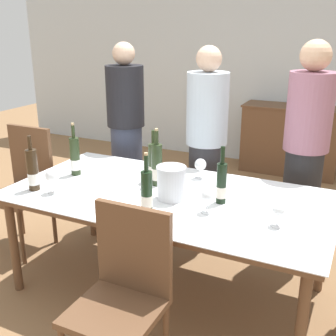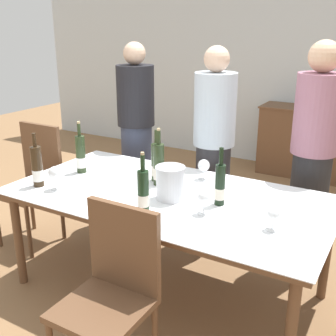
{
  "view_description": "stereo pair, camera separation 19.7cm",
  "coord_description": "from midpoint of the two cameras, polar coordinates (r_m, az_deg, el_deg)",
  "views": [
    {
      "loc": [
        1.1,
        -2.28,
        1.78
      ],
      "look_at": [
        0.0,
        0.0,
        0.91
      ],
      "focal_mm": 45.0,
      "sensor_mm": 36.0,
      "label": 1
    },
    {
      "loc": [
        1.28,
        -2.19,
        1.78
      ],
      "look_at": [
        0.0,
        0.0,
        0.91
      ],
      "focal_mm": 45.0,
      "sensor_mm": 36.0,
      "label": 2
    }
  ],
  "objects": [
    {
      "name": "dining_table",
      "position": [
        2.77,
        -2.05,
        -4.65
      ],
      "size": [
        2.09,
        1.09,
        0.73
      ],
      "color": "brown",
      "rests_on": "ground_plane"
    },
    {
      "name": "wine_bottle_3",
      "position": [
        3.15,
        -14.25,
        1.39
      ],
      "size": [
        0.07,
        0.07,
        0.39
      ],
      "color": "#28381E",
      "rests_on": "dining_table"
    },
    {
      "name": "wine_glass_1",
      "position": [
        2.34,
        12.38,
        -5.86
      ],
      "size": [
        0.07,
        0.07,
        0.13
      ],
      "color": "white",
      "rests_on": "dining_table"
    },
    {
      "name": "wine_glass_4",
      "position": [
        2.99,
        2.54,
        0.37
      ],
      "size": [
        0.08,
        0.08,
        0.15
      ],
      "color": "white",
      "rests_on": "dining_table"
    },
    {
      "name": "person_host",
      "position": [
        3.81,
        -7.14,
        4.24
      ],
      "size": [
        0.33,
        0.33,
        1.64
      ],
      "color": "#383F56",
      "rests_on": "ground_plane"
    },
    {
      "name": "ice_bucket",
      "position": [
        2.63,
        -1.7,
        -1.93
      ],
      "size": [
        0.19,
        0.19,
        0.21
      ],
      "color": "silver",
      "rests_on": "dining_table"
    },
    {
      "name": "wine_bottle_2",
      "position": [
        2.86,
        -3.51,
        0.28
      ],
      "size": [
        0.08,
        0.08,
        0.4
      ],
      "color": "#28381E",
      "rests_on": "dining_table"
    },
    {
      "name": "person_guest_left",
      "position": [
        3.41,
        3.56,
        2.55
      ],
      "size": [
        0.33,
        0.33,
        1.63
      ],
      "color": "#2D2D33",
      "rests_on": "ground_plane"
    },
    {
      "name": "wine_bottle_1",
      "position": [
        2.94,
        -19.69,
        -0.42
      ],
      "size": [
        0.07,
        0.07,
        0.37
      ],
      "color": "#332314",
      "rests_on": "dining_table"
    },
    {
      "name": "wine_bottle_4",
      "position": [
        2.58,
        5.09,
        -2.17
      ],
      "size": [
        0.06,
        0.06,
        0.36
      ],
      "color": "black",
      "rests_on": "dining_table"
    },
    {
      "name": "back_wall",
      "position": [
        5.57,
        13.84,
        14.56
      ],
      "size": [
        8.0,
        0.1,
        2.8
      ],
      "color": "silver",
      "rests_on": "ground_plane"
    },
    {
      "name": "wine_glass_0",
      "position": [
        2.45,
        3.08,
        -3.94
      ],
      "size": [
        0.08,
        0.08,
        0.15
      ],
      "color": "white",
      "rests_on": "dining_table"
    },
    {
      "name": "wine_bottle_0",
      "position": [
        2.94,
        -3.89,
        0.58
      ],
      "size": [
        0.07,
        0.07,
        0.37
      ],
      "color": "#28381E",
      "rests_on": "dining_table"
    },
    {
      "name": "wine_bottle_5",
      "position": [
        2.45,
        -5.21,
        -3.37
      ],
      "size": [
        0.07,
        0.07,
        0.36
      ],
      "color": "black",
      "rests_on": "dining_table"
    },
    {
      "name": "ground_plane",
      "position": [
        3.09,
        -1.9,
        -16.09
      ],
      "size": [
        12.0,
        12.0,
        0.0
      ],
      "primitive_type": "plane",
      "color": "olive"
    },
    {
      "name": "chair_near_front",
      "position": [
        2.19,
        -8.66,
        -15.79
      ],
      "size": [
        0.42,
        0.42,
        0.94
      ],
      "color": "brown",
      "rests_on": "ground_plane"
    },
    {
      "name": "chair_left_end",
      "position": [
        3.65,
        -20.32,
        -1.66
      ],
      "size": [
        0.42,
        0.42,
        1.0
      ],
      "color": "brown",
      "rests_on": "ground_plane"
    },
    {
      "name": "person_guest_right",
      "position": [
        3.26,
        16.42,
        1.61
      ],
      "size": [
        0.33,
        0.33,
        1.68
      ],
      "color": "#262628",
      "rests_on": "ground_plane"
    },
    {
      "name": "sideboard_cabinet",
      "position": [
        5.39,
        15.23,
        3.71
      ],
      "size": [
        1.17,
        0.46,
        0.84
      ],
      "color": "brown",
      "rests_on": "ground_plane"
    },
    {
      "name": "wine_glass_2",
      "position": [
        2.91,
        -0.63,
        -0.16
      ],
      "size": [
        0.07,
        0.07,
        0.14
      ],
      "color": "white",
      "rests_on": "dining_table"
    },
    {
      "name": "wine_glass_3",
      "position": [
        2.85,
        -17.36,
        -1.12
      ],
      "size": [
        0.09,
        0.09,
        0.16
      ],
      "color": "white",
      "rests_on": "dining_table"
    }
  ]
}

